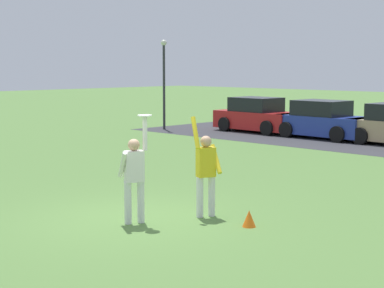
{
  "coord_description": "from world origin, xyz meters",
  "views": [
    {
      "loc": [
        9.42,
        -7.88,
        3.04
      ],
      "look_at": [
        0.56,
        1.11,
        1.46
      ],
      "focal_mm": 58.86,
      "sensor_mm": 36.0,
      "label": 1
    }
  ],
  "objects_px": {
    "parked_car_red": "(258,116)",
    "person_defender": "(206,169)",
    "person_catcher": "(134,173)",
    "lamppost_by_lot": "(164,75)",
    "frisbee_disc": "(145,115)",
    "parked_car_blue": "(323,121)",
    "field_cone_orange": "(249,219)"
  },
  "relations": [
    {
      "from": "lamppost_by_lot",
      "to": "frisbee_disc",
      "type": "bearing_deg",
      "value": -44.06
    },
    {
      "from": "frisbee_disc",
      "to": "lamppost_by_lot",
      "type": "distance_m",
      "value": 18.1
    },
    {
      "from": "parked_car_red",
      "to": "field_cone_orange",
      "type": "relative_size",
      "value": 12.96
    },
    {
      "from": "person_defender",
      "to": "parked_car_red",
      "type": "height_order",
      "value": "person_defender"
    },
    {
      "from": "frisbee_disc",
      "to": "parked_car_blue",
      "type": "bearing_deg",
      "value": 110.47
    },
    {
      "from": "parked_car_red",
      "to": "parked_car_blue",
      "type": "distance_m",
      "value": 3.55
    },
    {
      "from": "parked_car_red",
      "to": "field_cone_orange",
      "type": "xyz_separation_m",
      "value": [
        10.73,
        -13.67,
        -0.57
      ]
    },
    {
      "from": "person_defender",
      "to": "lamppost_by_lot",
      "type": "distance_m",
      "value": 17.77
    },
    {
      "from": "person_catcher",
      "to": "parked_car_red",
      "type": "distance_m",
      "value": 17.5
    },
    {
      "from": "field_cone_orange",
      "to": "person_catcher",
      "type": "bearing_deg",
      "value": -142.54
    },
    {
      "from": "person_catcher",
      "to": "person_defender",
      "type": "xyz_separation_m",
      "value": [
        0.61,
        1.37,
        -0.0
      ]
    },
    {
      "from": "parked_car_red",
      "to": "person_defender",
      "type": "bearing_deg",
      "value": -53.39
    },
    {
      "from": "person_catcher",
      "to": "lamppost_by_lot",
      "type": "relative_size",
      "value": 0.49
    },
    {
      "from": "person_catcher",
      "to": "lamppost_by_lot",
      "type": "distance_m",
      "value": 18.24
    },
    {
      "from": "lamppost_by_lot",
      "to": "person_catcher",
      "type": "bearing_deg",
      "value": -44.73
    },
    {
      "from": "person_defender",
      "to": "field_cone_orange",
      "type": "relative_size",
      "value": 6.39
    },
    {
      "from": "parked_car_blue",
      "to": "person_catcher",
      "type": "bearing_deg",
      "value": -68.54
    },
    {
      "from": "parked_car_red",
      "to": "parked_car_blue",
      "type": "bearing_deg",
      "value": 0.98
    },
    {
      "from": "person_defender",
      "to": "parked_car_blue",
      "type": "bearing_deg",
      "value": -132.18
    },
    {
      "from": "field_cone_orange",
      "to": "parked_car_red",
      "type": "bearing_deg",
      "value": 128.12
    },
    {
      "from": "person_defender",
      "to": "field_cone_orange",
      "type": "bearing_deg",
      "value": 112.87
    },
    {
      "from": "frisbee_disc",
      "to": "parked_car_red",
      "type": "xyz_separation_m",
      "value": [
        -9.06,
        14.82,
        -1.37
      ]
    },
    {
      "from": "person_catcher",
      "to": "frisbee_disc",
      "type": "xyz_separation_m",
      "value": [
        0.09,
        0.21,
        1.11
      ]
    },
    {
      "from": "person_defender",
      "to": "frisbee_disc",
      "type": "xyz_separation_m",
      "value": [
        -0.52,
        -1.16,
        1.11
      ]
    },
    {
      "from": "person_defender",
      "to": "parked_car_blue",
      "type": "distance_m",
      "value": 14.9
    },
    {
      "from": "person_defender",
      "to": "field_cone_orange",
      "type": "distance_m",
      "value": 1.41
    },
    {
      "from": "parked_car_red",
      "to": "field_cone_orange",
      "type": "bearing_deg",
      "value": -50.32
    },
    {
      "from": "frisbee_disc",
      "to": "parked_car_red",
      "type": "distance_m",
      "value": 17.42
    },
    {
      "from": "parked_car_blue",
      "to": "person_defender",
      "type": "bearing_deg",
      "value": -64.54
    },
    {
      "from": "parked_car_red",
      "to": "lamppost_by_lot",
      "type": "relative_size",
      "value": 0.97
    },
    {
      "from": "person_catcher",
      "to": "field_cone_orange",
      "type": "xyz_separation_m",
      "value": [
        1.76,
        1.35,
        -0.82
      ]
    },
    {
      "from": "field_cone_orange",
      "to": "frisbee_disc",
      "type": "bearing_deg",
      "value": -145.59
    }
  ]
}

